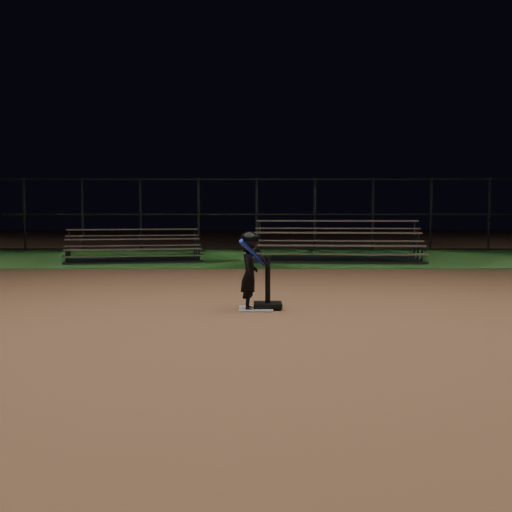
{
  "coord_description": "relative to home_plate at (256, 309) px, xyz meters",
  "views": [
    {
      "loc": [
        0.02,
        -8.09,
        1.29
      ],
      "look_at": [
        0.0,
        1.0,
        0.65
      ],
      "focal_mm": 42.96,
      "sensor_mm": 36.0,
      "label": 1
    }
  ],
  "objects": [
    {
      "name": "ground",
      "position": [
        0.0,
        0.0,
        -0.01
      ],
      "size": [
        80.0,
        80.0,
        0.0
      ],
      "primitive_type": "plane",
      "color": "#A36A49",
      "rests_on": "ground"
    },
    {
      "name": "grass_strip",
      "position": [
        0.0,
        10.0,
        -0.01
      ],
      "size": [
        60.0,
        8.0,
        0.01
      ],
      "primitive_type": "cube",
      "color": "#1F521A",
      "rests_on": "ground"
    },
    {
      "name": "home_plate",
      "position": [
        0.0,
        0.0,
        0.0
      ],
      "size": [
        0.45,
        0.45,
        0.02
      ],
      "primitive_type": "cube",
      "color": "beige",
      "rests_on": "ground"
    },
    {
      "name": "batting_tee",
      "position": [
        0.16,
        0.08,
        0.13
      ],
      "size": [
        0.38,
        0.38,
        0.68
      ],
      "color": "black",
      "rests_on": "home_plate"
    },
    {
      "name": "child_batter",
      "position": [
        -0.09,
        -0.03,
        0.55
      ],
      "size": [
        0.41,
        0.54,
        1.05
      ],
      "rotation": [
        0.0,
        0.0,
        1.55
      ],
      "color": "black",
      "rests_on": "ground"
    },
    {
      "name": "bleacher_left",
      "position": [
        -3.28,
        8.18,
        0.17
      ],
      "size": [
        3.81,
        2.43,
        0.86
      ],
      "rotation": [
        0.0,
        0.0,
        0.21
      ],
      "color": "#ABABAF",
      "rests_on": "ground"
    },
    {
      "name": "bleacher_right",
      "position": [
        2.17,
        8.4,
        0.21
      ],
      "size": [
        4.67,
        2.6,
        1.1
      ],
      "rotation": [
        0.0,
        0.0,
        -0.09
      ],
      "color": "silver",
      "rests_on": "ground"
    },
    {
      "name": "backstop_fence",
      "position": [
        0.0,
        13.0,
        1.24
      ],
      "size": [
        20.08,
        0.08,
        2.5
      ],
      "color": "#38383D",
      "rests_on": "ground"
    }
  ]
}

